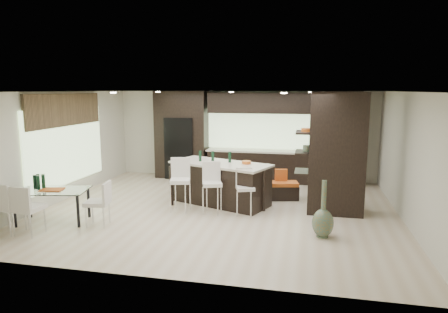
% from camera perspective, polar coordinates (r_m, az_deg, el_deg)
% --- Properties ---
extents(ground, '(8.00, 8.00, 0.00)m').
position_cam_1_polar(ground, '(9.31, -0.78, -7.60)').
color(ground, beige).
rests_on(ground, ground).
extents(back_wall, '(8.00, 0.02, 2.70)m').
position_cam_1_polar(back_wall, '(12.41, 2.82, 3.09)').
color(back_wall, beige).
rests_on(back_wall, ground).
extents(left_wall, '(0.02, 7.00, 2.70)m').
position_cam_1_polar(left_wall, '(10.63, -22.32, 1.29)').
color(left_wall, beige).
rests_on(left_wall, ground).
extents(right_wall, '(0.02, 7.00, 2.70)m').
position_cam_1_polar(right_wall, '(9.01, 24.84, -0.25)').
color(right_wall, beige).
rests_on(right_wall, ground).
extents(ceiling, '(8.00, 7.00, 0.02)m').
position_cam_1_polar(ceiling, '(8.90, -0.82, 9.26)').
color(ceiling, white).
rests_on(ceiling, ground).
extents(window_left, '(0.04, 3.20, 1.90)m').
position_cam_1_polar(window_left, '(10.77, -21.55, 1.44)').
color(window_left, '#B2D199').
rests_on(window_left, left_wall).
extents(window_back, '(3.40, 0.04, 1.20)m').
position_cam_1_polar(window_back, '(12.27, 5.57, 3.92)').
color(window_back, '#B2D199').
rests_on(window_back, back_wall).
extents(stone_accent, '(0.08, 3.00, 0.80)m').
position_cam_1_polar(stone_accent, '(10.68, -21.71, 6.22)').
color(stone_accent, brown).
rests_on(stone_accent, left_wall).
extents(ceiling_spots, '(4.00, 3.00, 0.02)m').
position_cam_1_polar(ceiling_spots, '(9.14, -0.47, 9.14)').
color(ceiling_spots, white).
rests_on(ceiling_spots, ceiling).
extents(back_cabinetry, '(6.80, 0.68, 2.70)m').
position_cam_1_polar(back_cabinetry, '(12.02, 4.92, 2.85)').
color(back_cabinetry, black).
rests_on(back_cabinetry, ground).
extents(refrigerator, '(0.90, 0.68, 1.90)m').
position_cam_1_polar(refrigerator, '(12.55, -6.08, 1.27)').
color(refrigerator, black).
rests_on(refrigerator, ground).
extents(partition_column, '(1.20, 0.80, 2.70)m').
position_cam_1_polar(partition_column, '(9.20, 15.77, 0.46)').
color(partition_column, black).
rests_on(partition_column, ground).
extents(kitchen_island, '(2.63, 1.84, 1.01)m').
position_cam_1_polar(kitchen_island, '(9.70, -0.53, -3.81)').
color(kitchen_island, black).
rests_on(kitchen_island, ground).
extents(stool_left, '(0.53, 0.53, 0.98)m').
position_cam_1_polar(stool_left, '(9.12, -6.26, -4.83)').
color(stool_left, silver).
rests_on(stool_left, ground).
extents(stool_mid, '(0.52, 0.52, 0.93)m').
position_cam_1_polar(stool_mid, '(8.93, -1.70, -5.24)').
color(stool_mid, silver).
rests_on(stool_mid, ground).
extents(stool_right, '(0.48, 0.48, 0.84)m').
position_cam_1_polar(stool_right, '(8.82, 3.04, -5.74)').
color(stool_right, silver).
rests_on(stool_right, ground).
extents(bench, '(1.22, 0.68, 0.44)m').
position_cam_1_polar(bench, '(10.21, 7.30, -4.84)').
color(bench, black).
rests_on(bench, ground).
extents(floor_vase, '(0.51, 0.51, 1.09)m').
position_cam_1_polar(floor_vase, '(7.72, 14.01, -7.29)').
color(floor_vase, '#4A583F').
rests_on(floor_vase, ground).
extents(dining_table, '(1.57, 1.10, 0.69)m').
position_cam_1_polar(dining_table, '(9.11, -23.24, -6.53)').
color(dining_table, white).
rests_on(dining_table, ground).
extents(chair_near, '(0.51, 0.51, 0.91)m').
position_cam_1_polar(chair_near, '(8.52, -26.12, -7.06)').
color(chair_near, silver).
rests_on(chair_near, ground).
extents(chair_far, '(0.52, 0.52, 0.94)m').
position_cam_1_polar(chair_far, '(8.79, -28.47, -6.65)').
color(chair_far, silver).
rests_on(chair_far, ground).
extents(chair_end, '(0.53, 0.53, 0.84)m').
position_cam_1_polar(chair_end, '(8.54, -17.62, -6.71)').
color(chair_end, silver).
rests_on(chair_end, ground).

